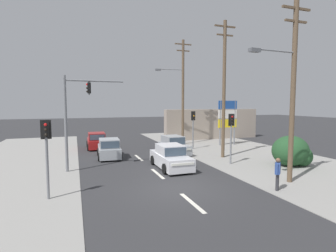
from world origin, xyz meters
TOP-DOWN VIEW (x-y plane):
  - ground_plane at (0.00, 0.00)m, footprint 140.00×140.00m
  - lane_dash_near at (0.00, -2.00)m, footprint 0.20×2.40m
  - lane_dash_mid at (0.00, 3.00)m, footprint 0.20×2.40m
  - lane_dash_far at (0.00, 8.00)m, footprint 0.20×2.40m
  - kerb_right_verge at (9.00, 2.00)m, footprint 10.00×44.00m
  - kerb_left_verge at (-8.50, 4.00)m, footprint 8.00×40.00m
  - utility_pole_foreground_right at (6.11, -1.08)m, footprint 3.78×0.38m
  - utility_pole_midground_right at (6.34, 5.90)m, footprint 1.80×0.26m
  - utility_pole_background_right at (5.81, 13.16)m, footprint 3.77×0.68m
  - traffic_signal_mast at (-4.67, 5.33)m, footprint 3.69×0.44m
  - pedestal_signal_right_kerb at (5.63, 3.70)m, footprint 0.44×0.29m
  - pedestal_signal_left_kerb at (-5.88, 0.52)m, footprint 0.44×0.29m
  - pedestal_signal_far_median at (5.75, 10.20)m, footprint 0.44×0.30m
  - shopping_plaza_sign at (10.07, 11.17)m, footprint 2.10×0.16m
  - roadside_bush at (9.28, 1.81)m, footprint 2.64×2.26m
  - shopfront_wall_far at (11.00, 16.00)m, footprint 12.00×1.00m
  - sedan_oncoming_mid at (1.25, 4.09)m, footprint 1.91×4.25m
  - hatchback_crossing_left at (-2.78, 13.65)m, footprint 1.82×3.66m
  - hatchback_oncoming_near at (-2.18, 8.84)m, footprint 1.93×3.71m
  - hatchback_kerbside_parked at (3.19, 8.57)m, footprint 1.91×3.71m
  - pedestrian_at_kerb at (4.60, -1.96)m, footprint 0.45×0.40m

SIDE VIEW (x-z plane):
  - ground_plane at x=0.00m, z-range 0.00..0.00m
  - lane_dash_near at x=0.00m, z-range 0.00..0.01m
  - lane_dash_mid at x=0.00m, z-range 0.00..0.01m
  - lane_dash_far at x=0.00m, z-range 0.00..0.01m
  - kerb_right_verge at x=9.00m, z-range 0.00..0.02m
  - kerb_left_verge at x=-8.50m, z-range 0.00..0.02m
  - hatchback_crossing_left at x=-2.78m, z-range -0.06..1.47m
  - hatchback_oncoming_near at x=-2.18m, z-range -0.06..1.47m
  - hatchback_kerbside_parked at x=3.19m, z-range -0.06..1.47m
  - sedan_oncoming_mid at x=1.25m, z-range -0.08..1.48m
  - pedestrian_at_kerb at x=4.60m, z-range 0.11..1.74m
  - roadside_bush at x=9.28m, z-range -0.06..2.03m
  - shopfront_wall_far at x=11.00m, z-range 0.00..3.60m
  - pedestal_signal_right_kerb at x=5.63m, z-range 0.64..4.20m
  - pedestal_signal_left_kerb at x=-5.88m, z-range 0.64..4.20m
  - pedestal_signal_far_median at x=5.75m, z-range 0.64..4.20m
  - shopping_plaza_sign at x=10.07m, z-range 0.68..5.28m
  - traffic_signal_mast at x=-4.67m, z-range 0.83..6.83m
  - utility_pole_foreground_right at x=6.11m, z-range 0.36..9.98m
  - utility_pole_midground_right at x=6.34m, z-range 0.25..10.85m
  - utility_pole_background_right at x=5.81m, z-range 0.37..11.12m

